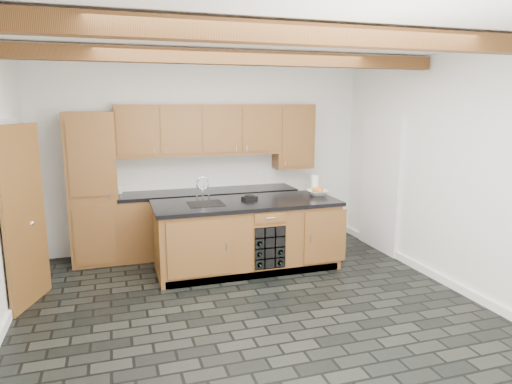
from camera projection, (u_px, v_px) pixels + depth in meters
ground at (254, 311)px, 4.95m from camera, size 5.00×5.00×0.00m
room_shell at (233, 165)px, 5.13m from camera, size 5.01×5.00×5.00m
back_cabinetry at (185, 188)px, 6.74m from camera, size 3.65×0.62×2.20m
island at (247, 235)px, 6.15m from camera, size 2.48×0.96×0.93m
faucet at (205, 201)px, 5.94m from camera, size 0.45×0.40×0.34m
kitchen_scale at (250, 198)px, 6.16m from camera, size 0.22×0.16×0.06m
fruit_bowl at (317, 193)px, 6.47m from camera, size 0.33×0.33×0.07m
fruit_cluster at (317, 190)px, 6.46m from camera, size 0.16×0.17×0.07m
paper_towel at (315, 184)px, 6.63m from camera, size 0.11×0.11×0.26m
mug at (120, 191)px, 6.55m from camera, size 0.11×0.11×0.10m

